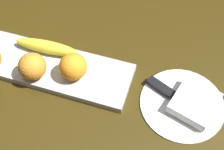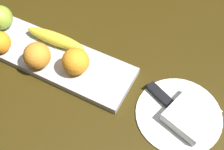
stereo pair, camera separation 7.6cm
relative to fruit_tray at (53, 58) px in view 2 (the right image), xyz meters
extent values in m
plane|color=#35280A|center=(0.01, -0.03, -0.01)|extent=(2.40, 2.40, 0.00)
cube|color=#B0B3B7|center=(0.00, 0.00, 0.00)|extent=(0.48, 0.15, 0.02)
sphere|color=#8FAE34|center=(-0.20, 0.03, 0.05)|extent=(0.07, 0.07, 0.07)
ellipsoid|color=yellow|center=(-0.01, 0.04, 0.03)|extent=(0.19, 0.05, 0.04)
sphere|color=orange|center=(0.09, -0.01, 0.05)|extent=(0.07, 0.07, 0.07)
sphere|color=orange|center=(-0.01, -0.04, 0.05)|extent=(0.07, 0.07, 0.07)
cylinder|color=white|center=(0.38, 0.00, -0.01)|extent=(0.22, 0.22, 0.01)
cube|color=white|center=(0.41, 0.00, 0.01)|extent=(0.13, 0.14, 0.03)
cube|color=silver|center=(0.38, 0.00, 0.00)|extent=(0.15, 0.08, 0.00)
cube|color=black|center=(0.32, 0.02, 0.00)|extent=(0.09, 0.06, 0.01)
camera|label=1|loc=(0.32, -0.41, 0.66)|focal=47.05mm
camera|label=2|loc=(0.39, -0.38, 0.66)|focal=47.05mm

